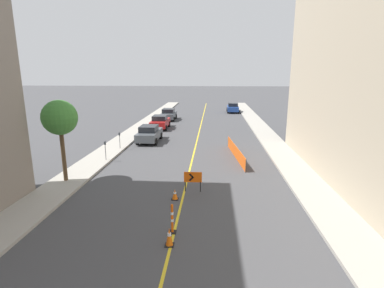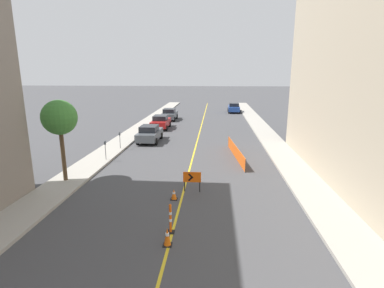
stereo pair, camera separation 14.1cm
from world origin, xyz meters
The scene contains 15 objects.
lane_stripe centered at (0.00, 33.65, 0.00)m, with size 0.12×67.29×0.01m.
sidewalk_left centered at (-7.12, 33.65, 0.08)m, with size 2.24×67.29×0.16m.
sidewalk_right centered at (7.12, 33.65, 0.08)m, with size 2.24×67.29×0.16m.
traffic_cone_third centered at (-0.05, 12.78, 0.36)m, with size 0.35×0.35×0.73m.
traffic_cone_fourth centered at (-0.39, 17.05, 0.28)m, with size 0.36×0.36×0.56m.
delineator_post_rear centered at (-0.07, 13.73, 0.56)m, with size 0.32×0.32×1.27m.
arrow_barricade_primary centered at (0.48, 18.18, 0.79)m, with size 0.99×0.09×1.14m.
safety_mesh_fence centered at (3.33, 25.25, 0.46)m, with size 0.88×7.24×0.91m.
parked_car_curb_near centered at (-4.51, 30.14, 0.80)m, with size 1.94×4.32×1.59m.
parked_car_curb_mid centered at (-4.68, 37.03, 0.80)m, with size 1.93×4.30×1.59m.
parked_car_curb_far centered at (-4.66, 43.69, 0.80)m, with size 1.93×4.30×1.59m.
parked_car_opposite_side centered at (4.75, 52.43, 0.80)m, with size 1.94×4.34×1.59m.
parking_meter_near_curb centered at (-6.35, 26.85, 1.14)m, with size 0.12×0.11×1.40m.
parking_meter_far_curb centered at (-6.35, 23.41, 1.16)m, with size 0.12×0.11×1.43m.
street_tree_left_near centered at (-7.23, 19.00, 3.91)m, with size 2.01×2.01×4.81m.
Camera 2 is at (1.68, 2.61, 6.47)m, focal length 28.00 mm.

